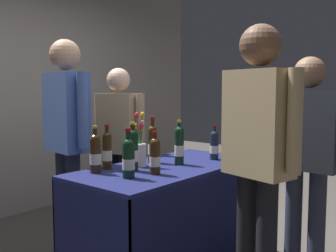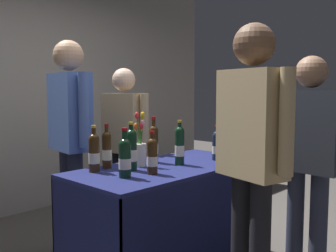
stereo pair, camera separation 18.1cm
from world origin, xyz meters
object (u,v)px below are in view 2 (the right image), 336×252
at_px(tasting_table, 168,198).
at_px(wine_glass_near_vendor, 232,148).
at_px(vendor_presenter, 124,137).
at_px(display_bottle_0, 154,143).
at_px(featured_wine_bottle, 131,149).
at_px(taster_foreground_right, 252,146).
at_px(flower_vase, 139,150).

distance_m(tasting_table, wine_glass_near_vendor, 0.64).
xyz_separation_m(wine_glass_near_vendor, vendor_presenter, (-0.23, 1.04, 0.02)).
height_order(display_bottle_0, vendor_presenter, vendor_presenter).
height_order(featured_wine_bottle, display_bottle_0, display_bottle_0).
xyz_separation_m(wine_glass_near_vendor, taster_foreground_right, (-0.63, -0.56, 0.14)).
relative_size(display_bottle_0, taster_foreground_right, 0.21).
distance_m(display_bottle_0, taster_foreground_right, 1.01).
relative_size(flower_vase, taster_foreground_right, 0.24).
height_order(flower_vase, vendor_presenter, vendor_presenter).
bearing_deg(flower_vase, featured_wine_bottle, -151.89).
height_order(featured_wine_bottle, vendor_presenter, vendor_presenter).
xyz_separation_m(featured_wine_bottle, wine_glass_near_vendor, (0.77, -0.33, -0.04)).
xyz_separation_m(tasting_table, vendor_presenter, (0.24, 0.79, 0.38)).
distance_m(tasting_table, taster_foreground_right, 0.97).
height_order(tasting_table, taster_foreground_right, taster_foreground_right).
height_order(featured_wine_bottle, wine_glass_near_vendor, featured_wine_bottle).
height_order(wine_glass_near_vendor, taster_foreground_right, taster_foreground_right).
bearing_deg(tasting_table, taster_foreground_right, -101.07).
xyz_separation_m(display_bottle_0, vendor_presenter, (0.22, 0.62, -0.02)).
bearing_deg(display_bottle_0, taster_foreground_right, -100.23).
distance_m(display_bottle_0, vendor_presenter, 0.66).
relative_size(featured_wine_bottle, taster_foreground_right, 0.20).
height_order(featured_wine_bottle, flower_vase, flower_vase).
relative_size(wine_glass_near_vendor, taster_foreground_right, 0.09).
bearing_deg(vendor_presenter, taster_foreground_right, -23.61).
xyz_separation_m(flower_vase, taster_foreground_right, (-0.01, -0.96, 0.13)).
bearing_deg(tasting_table, flower_vase, 134.93).
xyz_separation_m(featured_wine_bottle, vendor_presenter, (0.54, 0.72, -0.02)).
bearing_deg(flower_vase, vendor_presenter, 58.44).
bearing_deg(taster_foreground_right, vendor_presenter, -0.08).
xyz_separation_m(tasting_table, taster_foreground_right, (-0.16, -0.81, 0.50)).
bearing_deg(display_bottle_0, tasting_table, -96.25).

